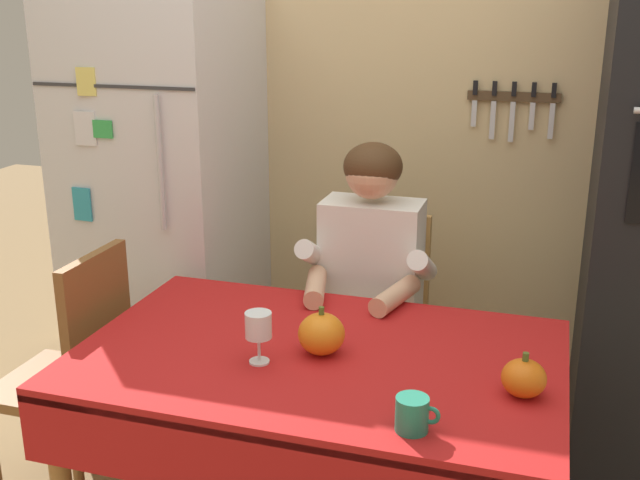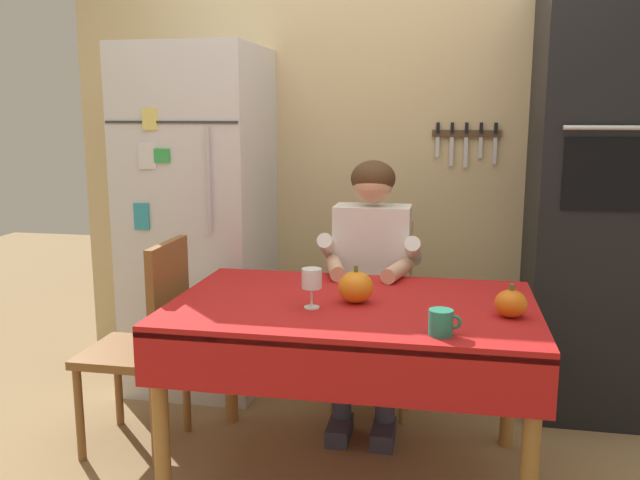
% 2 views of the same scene
% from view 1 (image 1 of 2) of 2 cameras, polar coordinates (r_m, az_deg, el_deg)
% --- Properties ---
extents(back_wall_assembly, '(3.70, 0.13, 2.60)m').
position_cam_1_polar(back_wall_assembly, '(3.26, 7.43, 9.95)').
color(back_wall_assembly, '#D1B784').
rests_on(back_wall_assembly, ground).
extents(refrigerator, '(0.68, 0.71, 1.80)m').
position_cam_1_polar(refrigerator, '(3.31, -11.45, 2.77)').
color(refrigerator, silver).
rests_on(refrigerator, ground).
extents(dining_table, '(1.40, 0.90, 0.74)m').
position_cam_1_polar(dining_table, '(2.27, -0.27, -10.43)').
color(dining_table, '#9E6B33').
rests_on(dining_table, ground).
extents(chair_behind_person, '(0.40, 0.40, 0.93)m').
position_cam_1_polar(chair_behind_person, '(3.03, 4.29, -6.10)').
color(chair_behind_person, tan).
rests_on(chair_behind_person, ground).
extents(seated_person, '(0.47, 0.55, 1.25)m').
position_cam_1_polar(seated_person, '(2.77, 3.50, -3.32)').
color(seated_person, '#38384C').
rests_on(seated_person, ground).
extents(chair_left_side, '(0.40, 0.40, 0.93)m').
position_cam_1_polar(chair_left_side, '(2.80, -17.69, -9.03)').
color(chair_left_side, brown).
rests_on(chair_left_side, ground).
extents(coffee_mug, '(0.11, 0.08, 0.09)m').
position_cam_1_polar(coffee_mug, '(1.87, 6.93, -12.77)').
color(coffee_mug, '#237F66').
rests_on(coffee_mug, dining_table).
extents(wine_glass, '(0.08, 0.08, 0.15)m').
position_cam_1_polar(wine_glass, '(2.15, -4.61, -6.48)').
color(wine_glass, white).
rests_on(wine_glass, dining_table).
extents(pumpkin_large, '(0.14, 0.14, 0.14)m').
position_cam_1_polar(pumpkin_large, '(2.22, 0.11, -7.00)').
color(pumpkin_large, orange).
rests_on(pumpkin_large, dining_table).
extents(pumpkin_medium, '(0.12, 0.12, 0.12)m').
position_cam_1_polar(pumpkin_medium, '(2.07, 14.95, -9.91)').
color(pumpkin_medium, orange).
rests_on(pumpkin_medium, dining_table).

